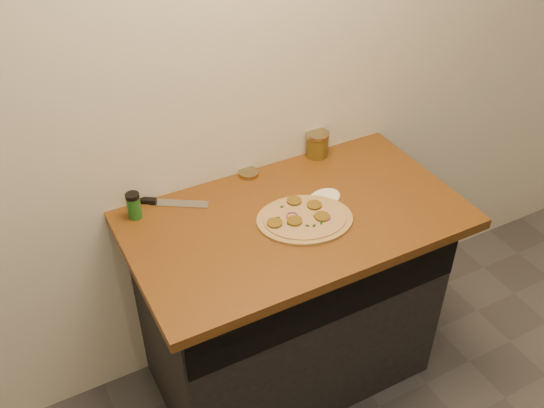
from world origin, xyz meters
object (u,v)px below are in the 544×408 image
pizza (304,219)px  salsa_jar (317,144)px  spice_shaker (134,205)px  chefs_knife (159,202)px

pizza → salsa_jar: bearing=53.1°
spice_shaker → salsa_jar: bearing=3.5°
chefs_knife → spice_shaker: size_ratio=2.79×
spice_shaker → chefs_knife: bearing=20.7°
salsa_jar → spice_shaker: (-0.78, -0.05, -0.00)m
pizza → salsa_jar: size_ratio=4.05×
chefs_knife → salsa_jar: bearing=0.8°
pizza → salsa_jar: 0.43m
pizza → salsa_jar: (0.26, 0.34, 0.04)m
chefs_knife → salsa_jar: 0.68m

